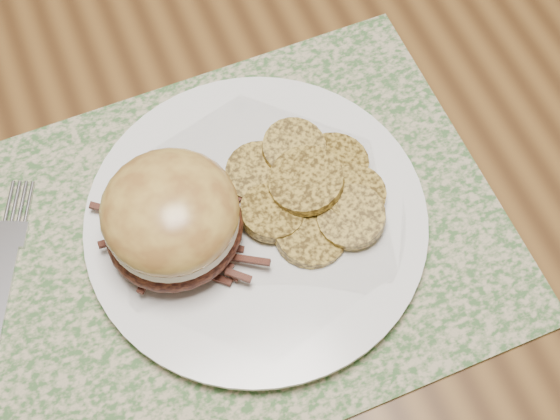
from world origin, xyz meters
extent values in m
plane|color=#51381B|center=(0.00, 0.00, 0.00)|extent=(3.50, 3.50, 0.00)
cube|color=brown|center=(0.00, 0.00, 0.73)|extent=(1.50, 0.90, 0.04)
cube|color=#3D6332|center=(-0.06, -0.09, 0.75)|extent=(0.45, 0.33, 0.00)
cylinder|color=white|center=(-0.03, -0.09, 0.76)|extent=(0.26, 0.26, 0.02)
ellipsoid|color=black|center=(-0.09, -0.08, 0.79)|extent=(0.12, 0.12, 0.04)
cylinder|color=beige|center=(-0.09, -0.08, 0.81)|extent=(0.12, 0.12, 0.01)
ellipsoid|color=#B0883A|center=(-0.09, -0.08, 0.82)|extent=(0.12, 0.12, 0.06)
cylinder|color=olive|center=(-0.01, -0.06, 0.77)|extent=(0.08, 0.08, 0.01)
cylinder|color=olive|center=(0.02, -0.05, 0.78)|extent=(0.07, 0.08, 0.02)
cylinder|color=olive|center=(0.05, -0.07, 0.77)|extent=(0.08, 0.08, 0.02)
cylinder|color=olive|center=(-0.01, -0.09, 0.78)|extent=(0.06, 0.06, 0.02)
cylinder|color=olive|center=(0.02, -0.08, 0.79)|extent=(0.08, 0.08, 0.02)
cylinder|color=olive|center=(0.05, -0.10, 0.78)|extent=(0.07, 0.07, 0.01)
cylinder|color=olive|center=(0.01, -0.12, 0.77)|extent=(0.06, 0.06, 0.02)
cylinder|color=olive|center=(0.04, -0.12, 0.78)|extent=(0.07, 0.07, 0.02)
cube|color=silver|center=(-0.21, -0.02, 0.76)|extent=(0.03, 0.03, 0.00)
camera|label=1|loc=(-0.11, -0.35, 1.33)|focal=50.00mm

